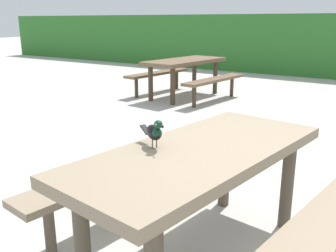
% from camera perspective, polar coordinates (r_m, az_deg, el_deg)
% --- Properties ---
extents(picnic_table_foreground, '(1.88, 1.90, 0.74)m').
position_cam_1_polar(picnic_table_foreground, '(2.35, 4.87, -7.51)').
color(picnic_table_foreground, '#84725B').
rests_on(picnic_table_foreground, ground).
extents(bird_grackle, '(0.26, 0.16, 0.18)m').
position_cam_1_polar(bird_grackle, '(2.23, -2.03, -0.86)').
color(bird_grackle, black).
rests_on(bird_grackle, picnic_table_foreground).
extents(picnic_table_mid_left, '(1.84, 1.86, 0.74)m').
position_cam_1_polar(picnic_table_mid_left, '(7.47, 2.52, 8.59)').
color(picnic_table_mid_left, brown).
rests_on(picnic_table_mid_left, ground).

